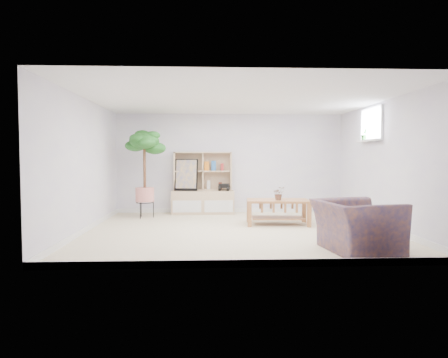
{
  "coord_description": "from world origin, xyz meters",
  "views": [
    {
      "loc": [
        -0.58,
        -7.26,
        1.33
      ],
      "look_at": [
        -0.24,
        0.28,
        0.93
      ],
      "focal_mm": 32.0,
      "sensor_mm": 36.0,
      "label": 1
    }
  ],
  "objects_px": {
    "storage_unit": "(203,183)",
    "armchair": "(356,223)",
    "floor_tree": "(145,174)",
    "coffee_table": "(278,212)"
  },
  "relations": [
    {
      "from": "floor_tree",
      "to": "coffee_table",
      "type": "bearing_deg",
      "value": -20.51
    },
    {
      "from": "storage_unit",
      "to": "floor_tree",
      "type": "height_order",
      "value": "floor_tree"
    },
    {
      "from": "storage_unit",
      "to": "armchair",
      "type": "height_order",
      "value": "storage_unit"
    },
    {
      "from": "coffee_table",
      "to": "floor_tree",
      "type": "height_order",
      "value": "floor_tree"
    },
    {
      "from": "coffee_table",
      "to": "storage_unit",
      "type": "bearing_deg",
      "value": 137.26
    },
    {
      "from": "armchair",
      "to": "storage_unit",
      "type": "bearing_deg",
      "value": 20.47
    },
    {
      "from": "floor_tree",
      "to": "armchair",
      "type": "xyz_separation_m",
      "value": [
        3.49,
        -3.4,
        -0.57
      ]
    },
    {
      "from": "storage_unit",
      "to": "armchair",
      "type": "bearing_deg",
      "value": -60.98
    },
    {
      "from": "storage_unit",
      "to": "armchair",
      "type": "distance_m",
      "value": 4.56
    },
    {
      "from": "storage_unit",
      "to": "floor_tree",
      "type": "xyz_separation_m",
      "value": [
        -1.29,
        -0.58,
        0.24
      ]
    }
  ]
}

